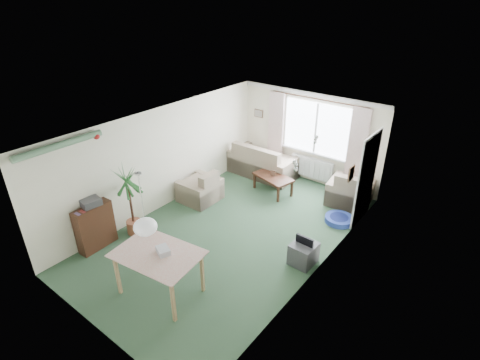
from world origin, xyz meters
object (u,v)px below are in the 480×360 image
Objects in this scene: sofa at (264,159)px; armchair_corner at (350,187)px; armchair_left at (200,185)px; pet_bed at (339,219)px; tv_cube at (303,253)px; houseplant at (130,201)px; dining_table at (160,273)px; coffee_table at (273,184)px; bookshelf at (95,227)px.

sofa is 1.93× the size of armchair_corner.
armchair_left is 1.43× the size of pet_bed.
houseplant is at bearing -156.02° from tv_cube.
dining_table is at bearing 67.85° from armchair_corner.
coffee_table is 1.07× the size of bookshelf.
bookshelf is 1.51× the size of pet_bed.
coffee_table is 0.64× the size of houseplant.
sofa is 4.84m from bookshelf.
dining_table is at bearing 103.95° from sofa.
tv_cube is (1.55, 2.17, -0.19)m from dining_table.
sofa is 3.88× the size of tv_cube.
houseplant is 3.65m from tv_cube.
houseplant is (-0.15, -1.89, 0.38)m from armchair_left.
tv_cube is (1.99, -1.98, -0.01)m from coffee_table.
pet_bed is (3.30, 3.06, -0.72)m from houseplant.
houseplant reaches higher than pet_bed.
armchair_corner is 1.90m from coffee_table.
pet_bed is at bearing 44.59° from bookshelf.
tv_cube is at bearing 135.75° from sofa.
bookshelf is 0.84m from houseplant.
armchair_corner is 3.64m from armchair_left.
armchair_left reaches higher than coffee_table.
houseplant is (0.19, 0.76, 0.31)m from bookshelf.
armchair_left is at bearing 79.67° from bookshelf.
tv_cube reaches higher than pet_bed.
houseplant reaches higher than sofa.
sofa is at bearing 137.85° from coffee_table.
armchair_corner reaches higher than pet_bed.
houseplant is (-1.36, -3.30, 0.55)m from coffee_table.
houseplant is at bearing 154.99° from dining_table.
coffee_table is 4.17m from dining_table.
coffee_table is 2.11× the size of tv_cube.
bookshelf reaches higher than coffee_table.
tv_cube is at bearing 21.63° from houseplant.
coffee_table is (1.21, 1.42, -0.17)m from armchair_left.
pet_bed is at bearing 109.86° from armchair_left.
coffee_table is at bearing 66.08° from bookshelf.
tv_cube is (3.35, 1.33, -0.56)m from houseplant.
houseplant is at bearing 72.97° from bookshelf.
tv_cube is at bearing 88.04° from armchair_corner.
bookshelf is (-0.77, -4.77, 0.01)m from sofa.
armchair_left is at bearing 121.16° from dining_table.
sofa is at bearing 77.82° from bookshelf.
dining_table reaches higher than tv_cube.
dining_table is 2.08× the size of pet_bed.
houseplant is at bearing 81.63° from sofa.
armchair_corner is at bearing 97.19° from tv_cube.
armchair_left is at bearing -159.55° from pet_bed.
tv_cube is at bearing 79.50° from armchair_left.
tv_cube is (3.54, 2.09, -0.25)m from bookshelf.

